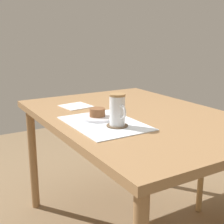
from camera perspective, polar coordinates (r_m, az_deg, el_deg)
dining_table at (r=1.61m, az=4.43°, el=-2.78°), size 1.26×0.88×0.70m
placemat at (r=1.42m, az=-1.38°, el=-2.08°), size 0.41×0.30×0.00m
pastry_plate at (r=1.49m, az=-2.69°, el=-0.99°), size 0.17×0.17×0.01m
pastry at (r=1.48m, az=-2.70°, el=-0.05°), size 0.07×0.07×0.04m
coffee_coaster at (r=1.37m, az=0.96°, el=-2.49°), size 0.10×0.10×0.00m
coffee_mug at (r=1.35m, az=1.02°, el=0.43°), size 0.10×0.07×0.14m
paper_napkin at (r=1.76m, az=-6.60°, el=1.08°), size 0.17×0.17×0.00m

